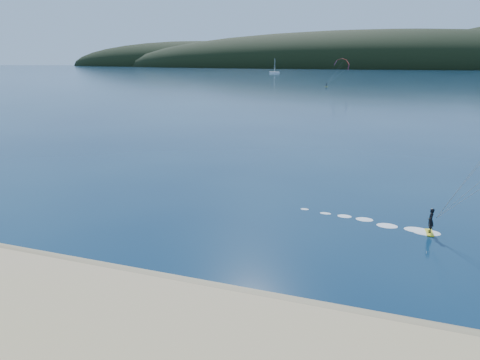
% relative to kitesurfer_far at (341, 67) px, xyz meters
% --- Properties ---
extents(ground, '(1800.00, 1800.00, 0.00)m').
position_rel_kitesurfer_far_xyz_m(ground, '(18.71, -197.26, -9.16)').
color(ground, '#08203C').
rests_on(ground, ground).
extents(wet_sand, '(220.00, 2.50, 0.10)m').
position_rel_kitesurfer_far_xyz_m(wet_sand, '(18.71, -192.76, -9.11)').
color(wet_sand, olive).
rests_on(wet_sand, ground).
extents(headland, '(1200.00, 310.00, 140.00)m').
position_rel_kitesurfer_far_xyz_m(headland, '(19.34, 548.02, -9.16)').
color(headland, black).
rests_on(headland, ground).
extents(kitesurfer_far, '(11.29, 5.03, 12.11)m').
position_rel_kitesurfer_far_xyz_m(kitesurfer_far, '(0.00, 0.00, 0.00)').
color(kitesurfer_far, yellow).
rests_on(kitesurfer_far, ground).
extents(sailboat, '(9.60, 5.96, 13.36)m').
position_rel_kitesurfer_far_xyz_m(sailboat, '(-89.35, 197.96, -8.17)').
color(sailboat, white).
rests_on(sailboat, ground).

